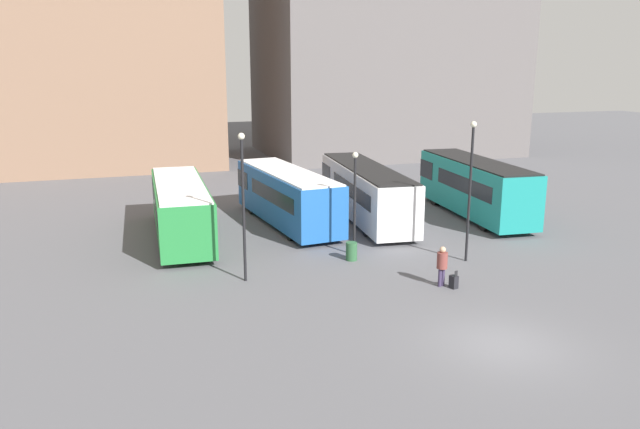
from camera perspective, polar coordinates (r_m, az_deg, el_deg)
ground_plane at (r=21.46m, az=16.32°, el=-11.36°), size 160.00×160.00×0.00m
bus_0 at (r=33.01m, az=-12.64°, el=0.61°), size 2.91×10.67×2.92m
bus_1 at (r=35.08m, az=-3.07°, el=1.80°), size 3.65×10.52×3.05m
bus_2 at (r=36.31m, az=4.17°, el=2.23°), size 3.55×12.04×3.09m
bus_3 at (r=38.03m, az=13.93°, el=2.58°), size 3.35×10.69×3.33m
traveler at (r=25.82m, az=11.10°, el=-4.35°), size 0.53×0.53×1.68m
suitcase at (r=25.92m, az=12.13°, el=-6.03°), size 0.33×0.37×0.77m
lamp_post_0 at (r=28.71m, az=13.58°, el=2.95°), size 0.28×0.28×6.40m
lamp_post_1 at (r=25.48m, az=-7.04°, el=1.64°), size 0.28×0.28×6.19m
lamp_post_2 at (r=29.04m, az=3.20°, el=1.87°), size 0.28×0.28×4.91m
trash_bin at (r=28.84m, az=2.90°, el=-3.37°), size 0.52×0.52×0.85m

